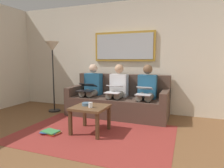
{
  "coord_description": "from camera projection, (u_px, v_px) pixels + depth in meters",
  "views": [
    {
      "loc": [
        -1.42,
        2.06,
        1.25
      ],
      "look_at": [
        0.0,
        -1.7,
        0.75
      ],
      "focal_mm": 31.9,
      "sensor_mm": 36.0,
      "label": 1
    }
  ],
  "objects": [
    {
      "name": "ground_plane",
      "position": [
        66.0,
        161.0,
        2.57
      ],
      "size": [
        6.0,
        5.2,
        0.1
      ],
      "primitive_type": "cube",
      "color": "brown"
    },
    {
      "name": "wall_rear",
      "position": [
        125.0,
        57.0,
        4.82
      ],
      "size": [
        6.0,
        0.12,
        2.6
      ],
      "primitive_type": "cube",
      "color": "beige",
      "rests_on": "ground_plane"
    },
    {
      "name": "area_rug",
      "position": [
        94.0,
        134.0,
        3.35
      ],
      "size": [
        2.6,
        1.8,
        0.01
      ],
      "primitive_type": "cube",
      "color": "maroon",
      "rests_on": "ground_plane"
    },
    {
      "name": "couch",
      "position": [
        119.0,
        101.0,
        4.49
      ],
      "size": [
        2.2,
        0.9,
        0.9
      ],
      "color": "#4C382D",
      "rests_on": "ground_plane"
    },
    {
      "name": "framed_mirror",
      "position": [
        124.0,
        46.0,
        4.7
      ],
      "size": [
        1.47,
        0.05,
        0.69
      ],
      "color": "#B7892D"
    },
    {
      "name": "coffee_table",
      "position": [
        90.0,
        111.0,
        3.39
      ],
      "size": [
        0.57,
        0.57,
        0.46
      ],
      "color": "brown",
      "rests_on": "ground_plane"
    },
    {
      "name": "cup",
      "position": [
        91.0,
        105.0,
        3.28
      ],
      "size": [
        0.07,
        0.07,
        0.09
      ],
      "primitive_type": "cylinder",
      "color": "silver",
      "rests_on": "coffee_table"
    },
    {
      "name": "bowl",
      "position": [
        86.0,
        104.0,
        3.43
      ],
      "size": [
        0.15,
        0.15,
        0.05
      ],
      "primitive_type": "cylinder",
      "color": "slate",
      "rests_on": "coffee_table"
    },
    {
      "name": "person_left",
      "position": [
        146.0,
        90.0,
        4.17
      ],
      "size": [
        0.38,
        0.58,
        1.14
      ],
      "color": "#235B84",
      "rests_on": "couch"
    },
    {
      "name": "laptop_silver",
      "position": [
        144.0,
        91.0,
        3.94
      ],
      "size": [
        0.3,
        0.36,
        0.16
      ],
      "color": "silver"
    },
    {
      "name": "person_middle",
      "position": [
        118.0,
        89.0,
        4.39
      ],
      "size": [
        0.38,
        0.58,
        1.14
      ],
      "color": "silver",
      "rests_on": "couch"
    },
    {
      "name": "laptop_white",
      "position": [
        114.0,
        89.0,
        4.16
      ],
      "size": [
        0.31,
        0.37,
        0.16
      ],
      "color": "white"
    },
    {
      "name": "person_right",
      "position": [
        92.0,
        87.0,
        4.62
      ],
      "size": [
        0.38,
        0.58,
        1.14
      ],
      "color": "#235B84",
      "rests_on": "couch"
    },
    {
      "name": "laptop_black",
      "position": [
        87.0,
        88.0,
        4.4
      ],
      "size": [
        0.36,
        0.37,
        0.16
      ],
      "color": "black"
    },
    {
      "name": "magazine_stack",
      "position": [
        51.0,
        132.0,
        3.36
      ],
      "size": [
        0.33,
        0.29,
        0.05
      ],
      "color": "red",
      "rests_on": "ground_plane"
    },
    {
      "name": "standing_lamp",
      "position": [
        52.0,
        54.0,
        4.66
      ],
      "size": [
        0.32,
        0.32,
        1.66
      ],
      "color": "black",
      "rests_on": "ground_plane"
    }
  ]
}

